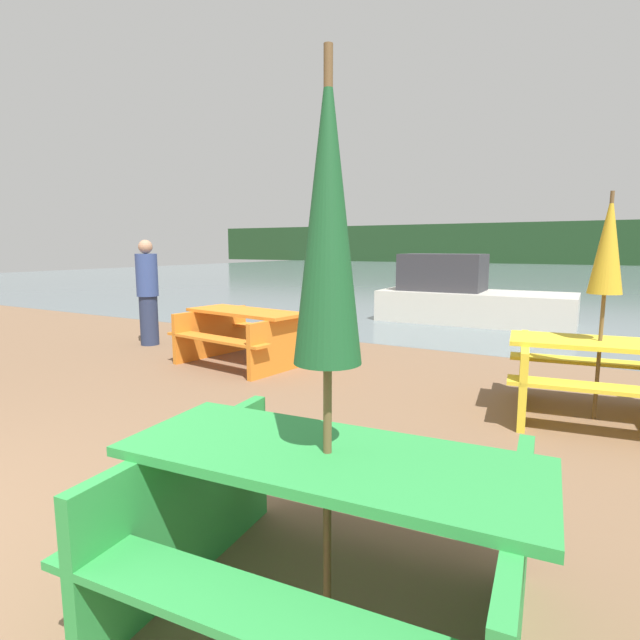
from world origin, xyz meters
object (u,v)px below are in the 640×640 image
object	(u,v)px
picnic_table_yellow	(598,372)
umbrella_darkgreen	(328,215)
umbrella_gold	(608,245)
boat	(466,297)
picnic_table_green	(327,522)
picnic_table_orange	(246,331)
person	(148,293)

from	to	relation	value
picnic_table_yellow	umbrella_darkgreen	bearing A→B (deg)	-105.20
umbrella_gold	boat	xyz separation A→B (m)	(-2.64, 5.82, -1.13)
picnic_table_green	picnic_table_orange	xyz separation A→B (m)	(-3.42, 3.82, -0.02)
umbrella_darkgreen	boat	world-z (taller)	umbrella_darkgreen
picnic_table_orange	boat	size ratio (longest dim) A/B	0.47
picnic_table_green	boat	distance (m)	9.59
picnic_table_yellow	umbrella_gold	world-z (taller)	umbrella_gold
picnic_table_yellow	umbrella_gold	size ratio (longest dim) A/B	0.81
picnic_table_orange	umbrella_gold	distance (m)	4.57
umbrella_darkgreen	picnic_table_orange	bearing A→B (deg)	131.83
umbrella_darkgreen	person	size ratio (longest dim) A/B	1.36
umbrella_darkgreen	umbrella_gold	bearing A→B (deg)	74.80
picnic_table_orange	umbrella_gold	xyz separation A→B (m)	(4.41, -0.20, 1.21)
picnic_table_orange	person	distance (m)	2.33
picnic_table_orange	boat	distance (m)	5.89
picnic_table_yellow	umbrella_darkgreen	world-z (taller)	umbrella_darkgreen
umbrella_darkgreen	umbrella_gold	size ratio (longest dim) A/B	1.12
umbrella_darkgreen	picnic_table_green	bearing A→B (deg)	-153.43
person	boat	bearing A→B (deg)	52.96
umbrella_gold	picnic_table_orange	bearing A→B (deg)	177.36
picnic_table_yellow	person	xyz separation A→B (m)	(-6.68, 0.47, 0.43)
umbrella_darkgreen	umbrella_gold	xyz separation A→B (m)	(0.98, 3.62, -0.11)
boat	picnic_table_green	bearing A→B (deg)	-80.92
picnic_table_green	boat	xyz separation A→B (m)	(-1.66, 9.44, 0.06)
umbrella_darkgreen	umbrella_gold	distance (m)	3.75
picnic_table_green	person	world-z (taller)	person
picnic_table_green	picnic_table_orange	world-z (taller)	picnic_table_green
picnic_table_yellow	umbrella_gold	bearing A→B (deg)	135.00
umbrella_gold	picnic_table_yellow	bearing A→B (deg)	-45.00
person	umbrella_darkgreen	bearing A→B (deg)	-35.67
picnic_table_yellow	umbrella_darkgreen	xyz separation A→B (m)	(-0.98, -3.62, 1.32)
umbrella_gold	picnic_table_green	bearing A→B (deg)	-105.20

